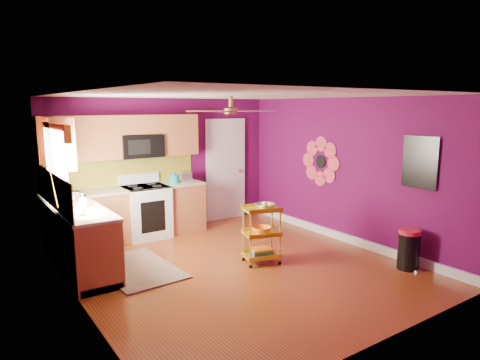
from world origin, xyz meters
TOP-DOWN VIEW (x-y plane):
  - ground at (0.00, 0.00)m, footprint 5.00×5.00m
  - room_envelope at (0.03, 0.00)m, footprint 4.54×5.04m
  - lower_cabinets at (-1.35, 1.82)m, footprint 2.81×2.31m
  - electric_range at (-0.55, 2.17)m, footprint 0.76×0.66m
  - upper_cabinetry at (-1.24, 2.17)m, footprint 2.80×2.30m
  - left_window at (-2.22, 1.05)m, footprint 0.08×1.35m
  - panel_door at (1.35, 2.47)m, footprint 0.95×0.11m
  - right_wall_art at (2.23, -0.34)m, footprint 0.04×2.74m
  - ceiling_fan at (0.00, 0.20)m, footprint 1.01×1.01m
  - shag_rug at (-1.28, 0.77)m, footprint 1.03×1.60m
  - rolling_cart at (0.39, -0.05)m, footprint 0.61×0.52m
  - trash_can at (2.00, -1.46)m, footprint 0.31×0.34m
  - teal_kettle at (0.02, 2.15)m, footprint 0.18×0.18m
  - toaster at (0.26, 2.19)m, footprint 0.22×0.15m
  - soap_bottle_a at (-1.89, 1.14)m, footprint 0.09×0.09m
  - soap_bottle_b at (-1.93, 1.63)m, footprint 0.13×0.13m
  - counter_dish at (-1.87, 1.86)m, footprint 0.28×0.28m
  - counter_cup at (-2.06, 0.66)m, footprint 0.13×0.13m

SIDE VIEW (x-z plane):
  - ground at x=0.00m, z-range 0.00..0.00m
  - shag_rug at x=-1.28m, z-range 0.00..0.02m
  - trash_can at x=2.00m, z-range 0.00..0.59m
  - lower_cabinets at x=-1.35m, z-range -0.04..0.90m
  - electric_range at x=-0.55m, z-range -0.08..1.05m
  - rolling_cart at x=0.39m, z-range 0.01..0.96m
  - counter_dish at x=-1.87m, z-range 0.94..1.01m
  - counter_cup at x=-2.06m, z-range 0.94..1.05m
  - soap_bottle_b at x=-1.93m, z-range 0.94..1.10m
  - teal_kettle at x=0.02m, z-range 0.92..1.13m
  - panel_door at x=1.35m, z-range -0.05..2.10m
  - toaster at x=0.26m, z-range 0.94..1.12m
  - soap_bottle_a at x=-1.89m, z-range 0.94..1.14m
  - right_wall_art at x=2.23m, z-range 0.92..1.96m
  - room_envelope at x=0.03m, z-range 0.37..2.89m
  - left_window at x=-2.22m, z-range 1.20..2.28m
  - upper_cabinetry at x=-1.24m, z-range 1.17..2.43m
  - ceiling_fan at x=0.00m, z-range 2.16..2.42m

